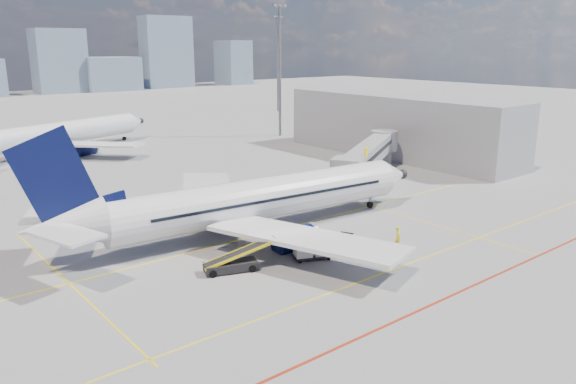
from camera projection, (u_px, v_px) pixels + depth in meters
The scene contains 12 objects.
ground at pixel (329, 254), 49.61m from camera, with size 420.00×420.00×0.00m, color gray.
apron_markings at pixel (356, 268), 46.32m from camera, with size 90.00×35.12×0.01m.
jet_bridge at pixel (371, 153), 75.70m from camera, with size 23.55×15.78×6.30m.
terminal_block at pixel (398, 126), 92.23m from camera, with size 10.00×42.00×10.00m.
floodlight_mast_ne at pixel (280, 67), 110.61m from camera, with size 3.20×0.61×25.45m.
floodlight_mast_far at pixel (278, 61), 153.34m from camera, with size 3.20×0.61×25.45m.
main_aircraft at pixel (248, 202), 54.15m from camera, with size 41.89×36.45×12.24m.
second_aircraft at pixel (55, 134), 95.01m from camera, with size 38.45×32.71×11.59m.
baggage_tug at pixel (346, 242), 50.11m from camera, with size 2.79×2.33×1.69m.
cargo_dolly at pixel (312, 248), 48.12m from camera, with size 3.60×2.65×1.81m.
belt_loader at pixel (232, 264), 45.58m from camera, with size 6.18×3.27×2.50m.
ramp_worker at pixel (398, 237), 50.81m from camera, with size 0.73×0.48×2.01m, color yellow.
Camera 1 is at (-32.22, -33.85, 17.89)m, focal length 35.00 mm.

